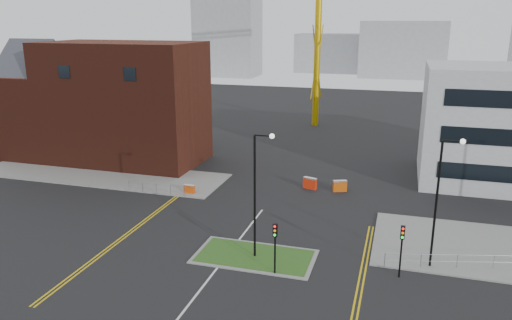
{
  "coord_description": "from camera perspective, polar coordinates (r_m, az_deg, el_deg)",
  "views": [
    {
      "loc": [
        11.38,
        -23.19,
        16.48
      ],
      "look_at": [
        -0.19,
        15.67,
        5.0
      ],
      "focal_mm": 35.0,
      "sensor_mm": 36.0,
      "label": 1
    }
  ],
  "objects": [
    {
      "name": "barrier_left",
      "position": [
        49.15,
        -7.64,
        -3.31
      ],
      "size": [
        1.13,
        0.47,
        0.93
      ],
      "color": "#CA440B",
      "rests_on": "ground"
    },
    {
      "name": "yellow_left_b",
      "position": [
        42.15,
        -13.53,
        -7.67
      ],
      "size": [
        0.12,
        24.0,
        0.01
      ],
      "primitive_type": "cube",
      "color": "gold",
      "rests_on": "ground"
    },
    {
      "name": "skyline_d",
      "position": [
        164.67,
        10.01,
        11.92
      ],
      "size": [
        30.0,
        12.0,
        12.0
      ],
      "primitive_type": "cube",
      "color": "gray",
      "rests_on": "ground"
    },
    {
      "name": "grass_island",
      "position": [
        36.48,
        -0.14,
        -10.94
      ],
      "size": [
        8.0,
        4.0,
        0.12
      ],
      "primitive_type": "cube",
      "color": "#24501A",
      "rests_on": "ground"
    },
    {
      "name": "brick_building",
      "position": [
        62.4,
        -17.17,
        6.23
      ],
      "size": [
        24.2,
        10.07,
        14.24
      ],
      "color": "#451B11",
      "rests_on": "ground"
    },
    {
      "name": "traffic_light_right",
      "position": [
        34.14,
        16.34,
        -8.92
      ],
      "size": [
        0.28,
        0.33,
        3.65
      ],
      "color": "black",
      "rests_on": "ground"
    },
    {
      "name": "railing_left",
      "position": [
        49.45,
        -11.32,
        -3.07
      ],
      "size": [
        6.05,
        0.05,
        1.1
      ],
      "color": "gray",
      "rests_on": "ground"
    },
    {
      "name": "streetlamp_right_near",
      "position": [
        35.1,
        20.36,
        -3.6
      ],
      "size": [
        1.46,
        0.36,
        9.18
      ],
      "color": "black",
      "rests_on": "ground"
    },
    {
      "name": "centre_line",
      "position": [
        32.18,
        -6.88,
        -15.11
      ],
      "size": [
        0.15,
        30.0,
        0.01
      ],
      "primitive_type": "cube",
      "color": "silver",
      "rests_on": "ground"
    },
    {
      "name": "ground",
      "position": [
        30.64,
        -8.41,
        -16.91
      ],
      "size": [
        200.0,
        200.0,
        0.0
      ],
      "primitive_type": "plane",
      "color": "black",
      "rests_on": "ground"
    },
    {
      "name": "barrier_right",
      "position": [
        50.08,
        9.57,
        -2.89
      ],
      "size": [
        1.42,
        0.92,
        1.13
      ],
      "color": "#C54E0A",
      "rests_on": "ground"
    },
    {
      "name": "streetlamp_island",
      "position": [
        34.34,
        0.2,
        -2.99
      ],
      "size": [
        1.46,
        0.36,
        9.18
      ],
      "color": "black",
      "rests_on": "ground"
    },
    {
      "name": "yellow_left_a",
      "position": [
        42.29,
        -13.89,
        -7.61
      ],
      "size": [
        0.12,
        24.0,
        0.01
      ],
      "primitive_type": "cube",
      "color": "gold",
      "rests_on": "ground"
    },
    {
      "name": "traffic_light_island",
      "position": [
        33.15,
        2.19,
        -9.02
      ],
      "size": [
        0.28,
        0.33,
        3.65
      ],
      "color": "black",
      "rests_on": "ground"
    },
    {
      "name": "pavement_left",
      "position": [
        57.42,
        -17.42,
        -1.56
      ],
      "size": [
        28.0,
        8.0,
        0.12
      ],
      "primitive_type": "cube",
      "color": "slate",
      "rests_on": "ground"
    },
    {
      "name": "island_kerb",
      "position": [
        36.49,
        -0.14,
        -10.97
      ],
      "size": [
        8.6,
        4.6,
        0.08
      ],
      "primitive_type": "cube",
      "color": "slate",
      "rests_on": "ground"
    },
    {
      "name": "barrier_mid",
      "position": [
        50.48,
        6.19,
        -2.59
      ],
      "size": [
        1.44,
        0.85,
        1.15
      ],
      "color": "red",
      "rests_on": "ground"
    },
    {
      "name": "yellow_right_b",
      "position": [
        33.56,
        12.08,
        -13.98
      ],
      "size": [
        0.12,
        20.0,
        0.01
      ],
      "primitive_type": "cube",
      "color": "gold",
      "rests_on": "ground"
    },
    {
      "name": "skyline_b",
      "position": [
        153.43,
        16.41,
        12.01
      ],
      "size": [
        24.0,
        12.0,
        16.0
      ],
      "primitive_type": "cube",
      "color": "gray",
      "rests_on": "ground"
    },
    {
      "name": "yellow_right_a",
      "position": [
        33.57,
        11.56,
        -13.93
      ],
      "size": [
        0.12,
        20.0,
        0.01
      ],
      "primitive_type": "cube",
      "color": "gold",
      "rests_on": "ground"
    },
    {
      "name": "skyline_a",
      "position": [
        152.23,
        -3.25,
        13.72
      ],
      "size": [
        18.0,
        12.0,
        22.0
      ],
      "primitive_type": "cube",
      "color": "gray",
      "rests_on": "ground"
    }
  ]
}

